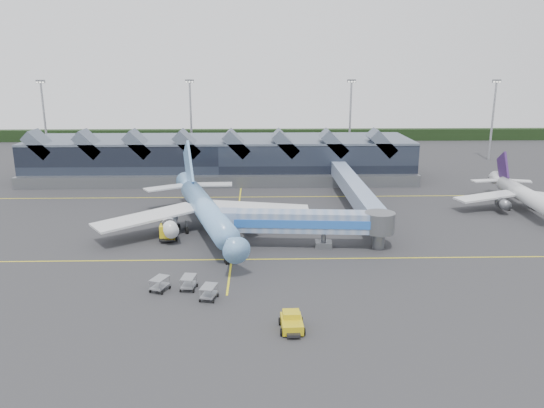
{
  "coord_description": "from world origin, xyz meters",
  "views": [
    {
      "loc": [
        3.89,
        -78.57,
        27.04
      ],
      "look_at": [
        6.04,
        3.63,
        5.0
      ],
      "focal_mm": 35.0,
      "sensor_mm": 36.0,
      "label": 1
    }
  ],
  "objects_px": {
    "regional_jet": "(523,194)",
    "pushback_tug": "(292,322)",
    "fuel_truck": "(170,225)",
    "main_airliner": "(205,208)",
    "jet_bridge": "(316,223)"
  },
  "relations": [
    {
      "from": "main_airliner",
      "to": "pushback_tug",
      "type": "relative_size",
      "value": 9.96
    },
    {
      "from": "main_airliner",
      "to": "pushback_tug",
      "type": "xyz_separation_m",
      "value": [
        12.22,
        -33.77,
        -3.13
      ]
    },
    {
      "from": "jet_bridge",
      "to": "main_airliner",
      "type": "bearing_deg",
      "value": 159.04
    },
    {
      "from": "main_airliner",
      "to": "pushback_tug",
      "type": "bearing_deg",
      "value": -86.55
    },
    {
      "from": "fuel_truck",
      "to": "jet_bridge",
      "type": "bearing_deg",
      "value": -19.61
    },
    {
      "from": "pushback_tug",
      "to": "fuel_truck",
      "type": "bearing_deg",
      "value": 117.26
    },
    {
      "from": "regional_jet",
      "to": "fuel_truck",
      "type": "relative_size",
      "value": 3.01
    },
    {
      "from": "main_airliner",
      "to": "jet_bridge",
      "type": "distance_m",
      "value": 19.34
    },
    {
      "from": "pushback_tug",
      "to": "jet_bridge",
      "type": "bearing_deg",
      "value": 76.54
    },
    {
      "from": "main_airliner",
      "to": "jet_bridge",
      "type": "bearing_deg",
      "value": -41.91
    },
    {
      "from": "fuel_truck",
      "to": "regional_jet",
      "type": "bearing_deg",
      "value": 7.73
    },
    {
      "from": "main_airliner",
      "to": "jet_bridge",
      "type": "relative_size",
      "value": 1.56
    },
    {
      "from": "pushback_tug",
      "to": "main_airliner",
      "type": "bearing_deg",
      "value": 108.07
    },
    {
      "from": "regional_jet",
      "to": "fuel_truck",
      "type": "bearing_deg",
      "value": -165.34
    },
    {
      "from": "regional_jet",
      "to": "pushback_tug",
      "type": "bearing_deg",
      "value": -132.8
    }
  ]
}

